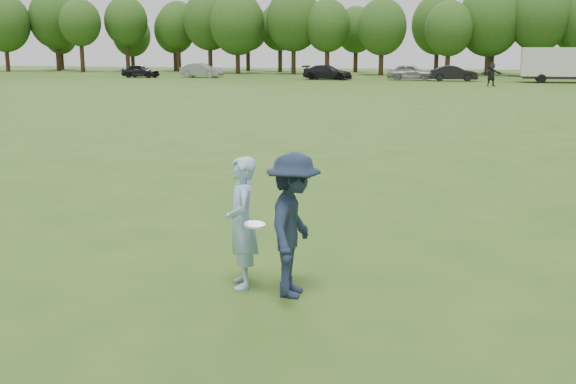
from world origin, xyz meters
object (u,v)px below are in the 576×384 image
Objects in this scene: player_far_d at (491,74)px; car_f at (454,73)px; car_d at (328,72)px; defender at (293,225)px; thrower at (242,223)px; car_e at (410,72)px; cargo_trailer at (567,63)px; car_a at (141,71)px; car_b at (201,70)px.

player_far_d is 9.21m from car_f.
defender is at bearing -161.98° from car_d.
defender reaches higher than car_f.
thrower is at bearing 75.90° from defender.
player_far_d is at bearing -6.73° from defender.
car_f is (12.40, 0.36, 0.01)m from car_d.
defender is 61.04m from car_e.
cargo_trailer is (10.08, -0.70, 1.04)m from car_f.
player_far_d reaches higher than car_d.
car_e is (8.17, 1.16, 0.05)m from car_d.
car_d is (-11.71, 59.59, -0.14)m from thrower.
car_f is (0.69, 59.95, -0.12)m from thrower.
defender is at bearing 55.25° from thrower.
cargo_trailer reaches higher than player_far_d.
defender reaches higher than car_e.
car_f is (33.07, 0.76, 0.04)m from car_a.
player_far_d is 0.22× the size of cargo_trailer.
car_d is 1.10× the size of car_e.
thrower is 0.87× the size of player_far_d.
car_e is at bearing 174.00° from cargo_trailer.
cargo_trailer is at bearing -12.67° from defender.
car_a is 33.08m from car_f.
player_far_d reaches higher than defender.
defender is 61.02m from car_d.
car_a is at bearing 97.36° from car_d.
thrower reaches higher than car_e.
player_far_d is 0.48× the size of car_a.
car_d is at bearing -92.93° from car_b.
car_e reaches higher than car_b.
cargo_trailer is (43.15, 0.05, 1.08)m from car_a.
car_e is 4.31m from car_f.
car_d is at bearing 8.69° from defender.
player_far_d reaches higher than car_e.
car_e is (22.52, -0.36, 0.01)m from car_b.
defender is 0.20× the size of cargo_trailer.
car_e is (-4.28, 60.89, -0.14)m from defender.
car_b is 26.78m from car_f.
player_far_d reaches higher than car_a.
thrower is at bearing -162.62° from car_d.
cargo_trailer is at bearing -84.62° from car_d.
player_far_d reaches higher than car_b.
car_e is at bearing 71.84° from car_f.
car_b is (-26.06, 61.11, -0.10)m from thrower.
car_f is at bearing -89.37° from car_b.
car_a is at bearing 109.95° from car_b.
car_a is at bearing -175.04° from thrower.
car_e is (-7.57, 9.38, -0.21)m from player_far_d.
defender is 0.45× the size of car_a.
cargo_trailer is (14.31, -1.50, 1.00)m from car_e.
car_d is 8.25m from car_e.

